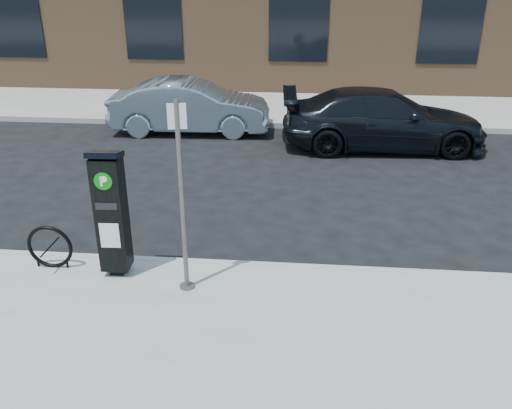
# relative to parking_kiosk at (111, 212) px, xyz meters

# --- Properties ---
(ground) EXTENTS (120.00, 120.00, 0.00)m
(ground) POSITION_rel_parking_kiosk_xyz_m (2.34, 0.46, -1.13)
(ground) COLOR black
(ground) RESTS_ON ground
(sidewalk_far) EXTENTS (60.00, 12.00, 0.15)m
(sidewalk_far) POSITION_rel_parking_kiosk_xyz_m (2.34, 14.46, -1.06)
(sidewalk_far) COLOR gray
(sidewalk_far) RESTS_ON ground
(curb_near) EXTENTS (60.00, 0.12, 0.16)m
(curb_near) POSITION_rel_parking_kiosk_xyz_m (2.34, 0.44, -1.06)
(curb_near) COLOR #9E9B93
(curb_near) RESTS_ON ground
(curb_far) EXTENTS (60.00, 0.12, 0.16)m
(curb_far) POSITION_rel_parking_kiosk_xyz_m (2.34, 8.48, -1.06)
(curb_far) COLOR #9E9B93
(curb_far) RESTS_ON ground
(parking_kiosk) EXTENTS (0.45, 0.40, 1.91)m
(parking_kiosk) POSITION_rel_parking_kiosk_xyz_m (0.00, 0.00, 0.00)
(parking_kiosk) COLOR black
(parking_kiosk) RESTS_ON sidewalk_near
(sign_pole) EXTENTS (0.24, 0.21, 2.68)m
(sign_pole) POSITION_rel_parking_kiosk_xyz_m (1.10, -0.31, 0.35)
(sign_pole) COLOR #4F4B46
(sign_pole) RESTS_ON sidewalk_near
(bike_rack) EXTENTS (0.69, 0.06, 0.69)m
(bike_rack) POSITION_rel_parking_kiosk_xyz_m (-1.03, 0.06, -0.64)
(bike_rack) COLOR black
(bike_rack) RESTS_ON sidewalk_near
(car_silver) EXTENTS (4.44, 1.72, 1.44)m
(car_silver) POSITION_rel_parking_kiosk_xyz_m (-0.51, 7.86, -0.41)
(car_silver) COLOR #7F92A1
(car_silver) RESTS_ON ground
(car_dark) EXTENTS (5.20, 2.33, 1.48)m
(car_dark) POSITION_rel_parking_kiosk_xyz_m (4.64, 6.90, -0.39)
(car_dark) COLOR black
(car_dark) RESTS_ON ground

